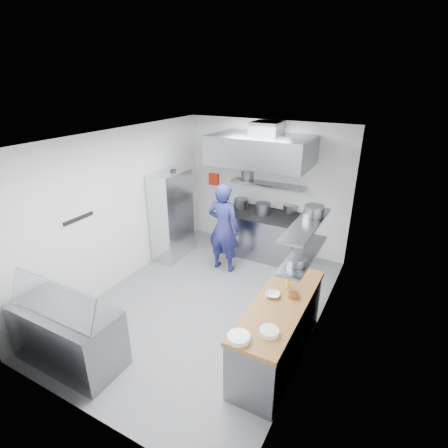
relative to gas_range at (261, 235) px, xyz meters
The scene contains 35 objects.
floor 2.15m from the gas_range, 92.73° to the right, with size 5.00×5.00×0.00m, color slate.
ceiling 3.15m from the gas_range, 92.73° to the right, with size 5.00×5.00×0.00m, color silver.
wall_back 1.04m from the gas_range, 104.04° to the left, with size 3.60×0.02×2.80m, color white.
wall_front 4.70m from the gas_range, 91.25° to the right, with size 3.60×0.02×2.80m, color white.
wall_left 2.99m from the gas_range, 132.14° to the right, with size 5.00×0.02×2.80m, color white.
wall_right 2.86m from the gas_range, 51.01° to the right, with size 5.00×0.02×2.80m, color white.
gas_range is the anchor object (origin of this frame).
cooktop 0.48m from the gas_range, ahead, with size 1.57×0.78×0.06m, color black.
stock_pot_left 0.81m from the gas_range, behind, with size 0.31×0.31×0.20m, color slate.
stock_pot_mid 0.63m from the gas_range, 62.09° to the right, with size 0.31×0.31×0.24m, color slate.
stock_pot_right 0.83m from the gas_range, 33.99° to the left, with size 0.29×0.29×0.16m, color slate.
over_range_shelf 1.10m from the gas_range, 90.00° to the left, with size 1.60×0.30×0.04m, color gray.
shelf_pot_a 1.35m from the gas_range, 143.97° to the left, with size 0.28×0.28×0.18m, color slate.
extractor_hood 1.86m from the gas_range, 90.00° to the right, with size 1.90×1.15×0.55m, color gray.
hood_duct 2.23m from the gas_range, 90.00° to the left, with size 0.55×0.55×0.24m, color slate.
red_firebox 1.70m from the gas_range, 165.86° to the left, with size 0.22×0.10×0.26m, color red.
chef 1.11m from the gas_range, 114.17° to the right, with size 0.65×0.43×1.78m, color navy.
wire_rack 1.95m from the gas_range, 149.77° to the right, with size 0.50×0.90×1.85m, color silver.
rack_bin_a 2.02m from the gas_range, 144.93° to the right, with size 0.17×0.21×0.19m, color white.
rack_bin_b 1.96m from the gas_range, 157.03° to the right, with size 0.13×0.17×0.15m, color yellow.
rack_jar 2.26m from the gas_range, 151.00° to the right, with size 0.12×0.12×0.18m, color black.
knife_strip 3.70m from the gas_range, 122.01° to the right, with size 0.04×0.55×0.05m, color black.
prep_counter_base 3.03m from the gas_range, 62.93° to the right, with size 0.62×2.00×0.84m, color gray.
prep_counter_top 3.06m from the gas_range, 62.93° to the right, with size 0.65×2.04×0.06m, color olive.
plate_stack_a 3.82m from the gas_range, 71.37° to the right, with size 0.26×0.26×0.06m, color white.
plate_stack_b 3.68m from the gas_range, 66.18° to the right, with size 0.22×0.22×0.06m, color white.
copper_pan 2.96m from the gas_range, 59.40° to the right, with size 0.14×0.14×0.06m, color #B66D33.
squeeze_bottle 2.74m from the gas_range, 59.90° to the right, with size 0.05×0.05×0.18m, color yellow.
mixing_bowl 2.95m from the gas_range, 64.77° to the right, with size 0.19×0.19×0.05m, color white.
wall_shelf_lower 3.04m from the gas_range, 57.31° to the right, with size 0.30×1.30×0.04m, color gray.
wall_shelf_upper 3.21m from the gas_range, 57.31° to the right, with size 0.30×1.30×0.04m, color gray.
shelf_pot_c 3.34m from the gas_range, 60.33° to the right, with size 0.22×0.22×0.10m, color slate.
shelf_pot_d 3.07m from the gas_range, 53.99° to the right, with size 0.25×0.25×0.14m, color slate.
display_case 4.23m from the gas_range, 104.48° to the right, with size 1.50×0.70×0.85m, color gray.
display_glass 4.39m from the gas_range, 104.09° to the right, with size 1.47×0.02×0.45m, color silver.
Camera 1 is at (2.62, -4.26, 3.61)m, focal length 28.00 mm.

